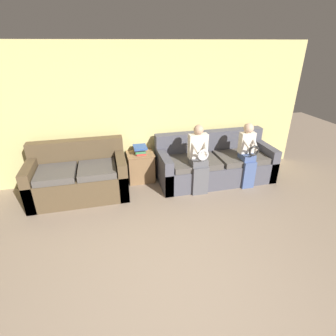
# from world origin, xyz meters

# --- Properties ---
(ground_plane) EXTENTS (14.00, 14.00, 0.00)m
(ground_plane) POSITION_xyz_m (0.00, 0.00, 0.00)
(ground_plane) COLOR gray
(wall_back) EXTENTS (6.92, 0.06, 2.55)m
(wall_back) POSITION_xyz_m (0.00, 3.22, 1.27)
(wall_back) COLOR #DBCC7F
(wall_back) RESTS_ON ground_plane
(couch_main) EXTENTS (2.25, 0.91, 0.91)m
(couch_main) POSITION_xyz_m (1.45, 2.67, 0.32)
(couch_main) COLOR #4C4C56
(couch_main) RESTS_ON ground_plane
(couch_side) EXTENTS (1.65, 0.91, 0.94)m
(couch_side) POSITION_xyz_m (-1.13, 2.67, 0.34)
(couch_side) COLOR brown
(couch_side) RESTS_ON ground_plane
(child_left_seated) EXTENTS (0.34, 0.38, 1.24)m
(child_left_seated) POSITION_xyz_m (0.97, 2.30, 0.67)
(child_left_seated) COLOR #56565B
(child_left_seated) RESTS_ON ground_plane
(child_right_seated) EXTENTS (0.28, 0.38, 1.20)m
(child_right_seated) POSITION_xyz_m (1.93, 2.30, 0.67)
(child_right_seated) COLOR #475B8E
(child_right_seated) RESTS_ON ground_plane
(side_shelf) EXTENTS (0.52, 0.43, 0.58)m
(side_shelf) POSITION_xyz_m (0.02, 2.96, 0.30)
(side_shelf) COLOR olive
(side_shelf) RESTS_ON ground_plane
(book_stack) EXTENTS (0.25, 0.29, 0.15)m
(book_stack) POSITION_xyz_m (0.02, 2.96, 0.66)
(book_stack) COLOR #BC3833
(book_stack) RESTS_ON side_shelf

